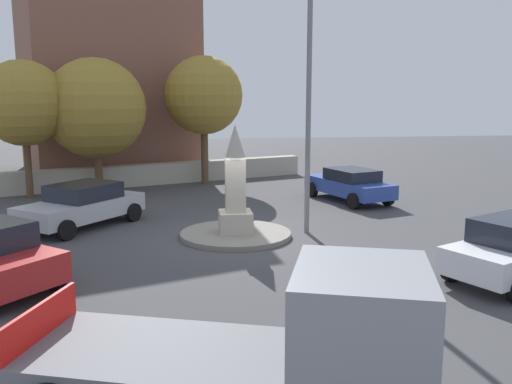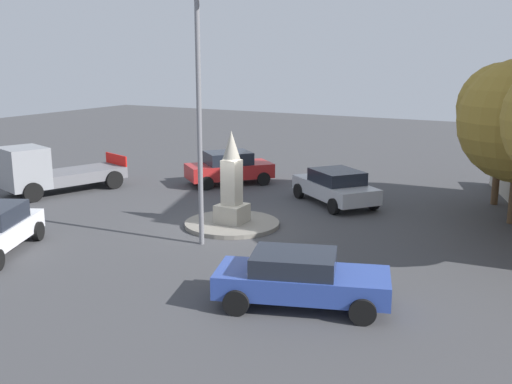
{
  "view_description": "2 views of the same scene",
  "coord_description": "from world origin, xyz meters",
  "px_view_note": "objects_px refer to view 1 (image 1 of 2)",
  "views": [
    {
      "loc": [
        -16.44,
        1.6,
        4.33
      ],
      "look_at": [
        0.33,
        -0.69,
        1.34
      ],
      "focal_mm": 38.28,
      "sensor_mm": 36.0,
      "label": 1
    },
    {
      "loc": [
        11.06,
        -18.01,
        6.11
      ],
      "look_at": [
        0.54,
        0.83,
        1.17
      ],
      "focal_mm": 42.18,
      "sensor_mm": 36.0,
      "label": 2
    }
  ],
  "objects_px": {
    "monument": "(235,188)",
    "car_silver_near_island": "(82,205)",
    "car_blue_parked_left": "(349,184)",
    "tree_near_wall": "(204,96)",
    "tree_far_corner": "(96,108)",
    "corner_building": "(105,72)",
    "streetlamp": "(309,63)",
    "truck_grey_approaching": "(275,351)",
    "tree_mid_cluster": "(24,103)"
  },
  "relations": [
    {
      "from": "car_silver_near_island",
      "to": "truck_grey_approaching",
      "type": "relative_size",
      "value": 0.79
    },
    {
      "from": "monument",
      "to": "tree_near_wall",
      "type": "distance_m",
      "value": 11.03
    },
    {
      "from": "streetlamp",
      "to": "car_blue_parked_left",
      "type": "xyz_separation_m",
      "value": [
        4.96,
        -2.96,
        -4.6
      ]
    },
    {
      "from": "car_blue_parked_left",
      "to": "tree_mid_cluster",
      "type": "distance_m",
      "value": 14.08
    },
    {
      "from": "car_silver_near_island",
      "to": "corner_building",
      "type": "bearing_deg",
      "value": 3.67
    },
    {
      "from": "tree_near_wall",
      "to": "tree_mid_cluster",
      "type": "relative_size",
      "value": 1.07
    },
    {
      "from": "car_silver_near_island",
      "to": "tree_near_wall",
      "type": "bearing_deg",
      "value": -27.39
    },
    {
      "from": "truck_grey_approaching",
      "to": "tree_mid_cluster",
      "type": "distance_m",
      "value": 19.54
    },
    {
      "from": "tree_far_corner",
      "to": "tree_near_wall",
      "type": "bearing_deg",
      "value": -70.06
    },
    {
      "from": "corner_building",
      "to": "streetlamp",
      "type": "bearing_deg",
      "value": -152.79
    },
    {
      "from": "truck_grey_approaching",
      "to": "tree_near_wall",
      "type": "xyz_separation_m",
      "value": [
        20.49,
        0.03,
        3.32
      ]
    },
    {
      "from": "car_blue_parked_left",
      "to": "car_silver_near_island",
      "type": "distance_m",
      "value": 10.7
    },
    {
      "from": "streetlamp",
      "to": "corner_building",
      "type": "height_order",
      "value": "corner_building"
    },
    {
      "from": "tree_mid_cluster",
      "to": "streetlamp",
      "type": "bearing_deg",
      "value": -126.09
    },
    {
      "from": "car_blue_parked_left",
      "to": "tree_mid_cluster",
      "type": "height_order",
      "value": "tree_mid_cluster"
    },
    {
      "from": "streetlamp",
      "to": "tree_mid_cluster",
      "type": "distance_m",
      "value": 13.02
    },
    {
      "from": "tree_mid_cluster",
      "to": "monument",
      "type": "bearing_deg",
      "value": -134.0
    },
    {
      "from": "streetlamp",
      "to": "car_silver_near_island",
      "type": "relative_size",
      "value": 1.99
    },
    {
      "from": "car_blue_parked_left",
      "to": "truck_grey_approaching",
      "type": "distance_m",
      "value": 16.09
    },
    {
      "from": "streetlamp",
      "to": "truck_grey_approaching",
      "type": "height_order",
      "value": "streetlamp"
    },
    {
      "from": "corner_building",
      "to": "tree_near_wall",
      "type": "xyz_separation_m",
      "value": [
        -5.47,
        -5.37,
        -1.33
      ]
    },
    {
      "from": "monument",
      "to": "corner_building",
      "type": "bearing_deg",
      "value": 19.94
    },
    {
      "from": "monument",
      "to": "car_blue_parked_left",
      "type": "xyz_separation_m",
      "value": [
        5.2,
        -5.27,
        -0.81
      ]
    },
    {
      "from": "monument",
      "to": "car_silver_near_island",
      "type": "relative_size",
      "value": 0.75
    },
    {
      "from": "monument",
      "to": "tree_far_corner",
      "type": "xyz_separation_m",
      "value": [
        8.88,
        5.37,
        2.25
      ]
    },
    {
      "from": "car_blue_parked_left",
      "to": "tree_near_wall",
      "type": "height_order",
      "value": "tree_near_wall"
    },
    {
      "from": "monument",
      "to": "streetlamp",
      "type": "relative_size",
      "value": 0.37
    },
    {
      "from": "car_silver_near_island",
      "to": "tree_mid_cluster",
      "type": "xyz_separation_m",
      "value": [
        5.84,
        3.2,
        3.26
      ]
    },
    {
      "from": "tree_mid_cluster",
      "to": "tree_far_corner",
      "type": "relative_size",
      "value": 0.97
    },
    {
      "from": "monument",
      "to": "corner_building",
      "type": "xyz_separation_m",
      "value": [
        16.12,
        5.85,
        4.14
      ]
    },
    {
      "from": "monument",
      "to": "car_blue_parked_left",
      "type": "bearing_deg",
      "value": -45.42
    },
    {
      "from": "streetlamp",
      "to": "car_silver_near_island",
      "type": "height_order",
      "value": "streetlamp"
    },
    {
      "from": "car_blue_parked_left",
      "to": "truck_grey_approaching",
      "type": "height_order",
      "value": "truck_grey_approaching"
    },
    {
      "from": "tree_near_wall",
      "to": "tree_far_corner",
      "type": "height_order",
      "value": "tree_near_wall"
    },
    {
      "from": "car_blue_parked_left",
      "to": "tree_far_corner",
      "type": "height_order",
      "value": "tree_far_corner"
    },
    {
      "from": "monument",
      "to": "truck_grey_approaching",
      "type": "relative_size",
      "value": 0.59
    },
    {
      "from": "monument",
      "to": "tree_far_corner",
      "type": "height_order",
      "value": "tree_far_corner"
    },
    {
      "from": "corner_building",
      "to": "tree_far_corner",
      "type": "bearing_deg",
      "value": -176.23
    },
    {
      "from": "streetlamp",
      "to": "truck_grey_approaching",
      "type": "distance_m",
      "value": 11.3
    },
    {
      "from": "tree_near_wall",
      "to": "tree_mid_cluster",
      "type": "height_order",
      "value": "tree_near_wall"
    },
    {
      "from": "truck_grey_approaching",
      "to": "tree_far_corner",
      "type": "bearing_deg",
      "value": 14.74
    },
    {
      "from": "streetlamp",
      "to": "tree_far_corner",
      "type": "xyz_separation_m",
      "value": [
        8.64,
        7.69,
        -1.54
      ]
    },
    {
      "from": "car_blue_parked_left",
      "to": "tree_near_wall",
      "type": "relative_size",
      "value": 0.73
    },
    {
      "from": "tree_far_corner",
      "to": "truck_grey_approaching",
      "type": "bearing_deg",
      "value": -165.26
    },
    {
      "from": "truck_grey_approaching",
      "to": "tree_far_corner",
      "type": "distance_m",
      "value": 19.55
    },
    {
      "from": "corner_building",
      "to": "tree_mid_cluster",
      "type": "distance_m",
      "value": 8.73
    },
    {
      "from": "tree_mid_cluster",
      "to": "tree_far_corner",
      "type": "xyz_separation_m",
      "value": [
        1.01,
        -2.78,
        -0.24
      ]
    },
    {
      "from": "tree_far_corner",
      "to": "monument",
      "type": "bearing_deg",
      "value": -148.82
    },
    {
      "from": "streetlamp",
      "to": "truck_grey_approaching",
      "type": "xyz_separation_m",
      "value": [
        -10.08,
        2.76,
        -4.3
      ]
    },
    {
      "from": "car_blue_parked_left",
      "to": "tree_far_corner",
      "type": "distance_m",
      "value": 11.67
    }
  ]
}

